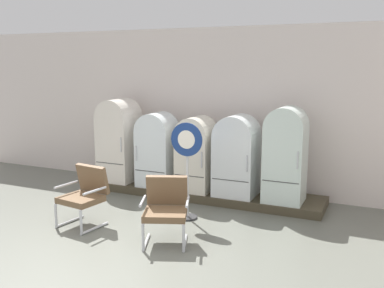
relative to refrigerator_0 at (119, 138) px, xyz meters
name	(u,v)px	position (x,y,z in m)	size (l,w,h in m)	color
ground	(102,261)	(1.65, -2.94, -1.04)	(12.00, 10.00, 0.05)	#63665C
back_wall	(210,109)	(1.65, 0.72, 0.57)	(11.76, 0.12, 3.13)	silver
display_plinth	(197,192)	(1.65, 0.09, -0.94)	(4.69, 0.95, 0.15)	#423B2A
refrigerator_0	(119,138)	(0.00, 0.00, 0.00)	(0.68, 0.73, 1.63)	silver
refrigerator_1	(157,148)	(0.89, -0.05, -0.13)	(0.67, 0.62, 1.40)	white
refrigerator_2	(196,152)	(1.69, -0.03, -0.14)	(0.61, 0.66, 1.37)	silver
refrigerator_3	(237,154)	(2.46, -0.03, -0.11)	(0.71, 0.67, 1.43)	white
refrigerator_4	(285,152)	(3.32, -0.05, -0.01)	(0.65, 0.63, 1.61)	silver
armchair_left	(85,193)	(0.70, -2.01, -0.50)	(0.71, 0.70, 0.91)	silver
armchair_right	(166,206)	(2.13, -2.09, -0.50)	(0.78, 0.79, 0.91)	silver
sign_stand	(187,168)	(2.01, -1.13, -0.18)	(0.53, 0.32, 1.56)	#2D2D30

